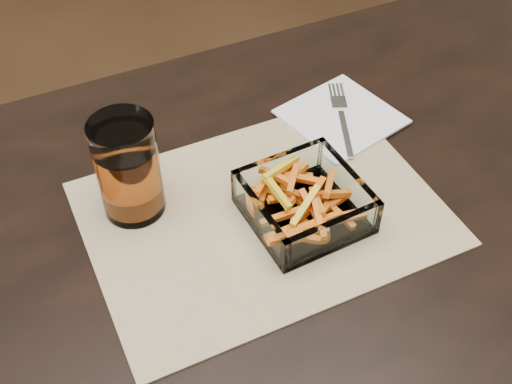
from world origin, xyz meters
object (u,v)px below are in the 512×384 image
(tumbler, at_px, (129,171))
(fork, at_px, (342,116))
(dining_table, at_px, (296,286))
(glass_bowl, at_px, (304,204))

(tumbler, relative_size, fork, 0.85)
(dining_table, bearing_deg, tumbler, 138.04)
(glass_bowl, height_order, fork, glass_bowl)
(tumbler, bearing_deg, glass_bowl, -29.80)
(glass_bowl, xyz_separation_m, tumbler, (-0.19, 0.11, 0.04))
(dining_table, distance_m, fork, 0.27)
(dining_table, distance_m, glass_bowl, 0.12)
(fork, bearing_deg, dining_table, -109.58)
(fork, bearing_deg, tumbler, -150.47)
(dining_table, height_order, fork, fork)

